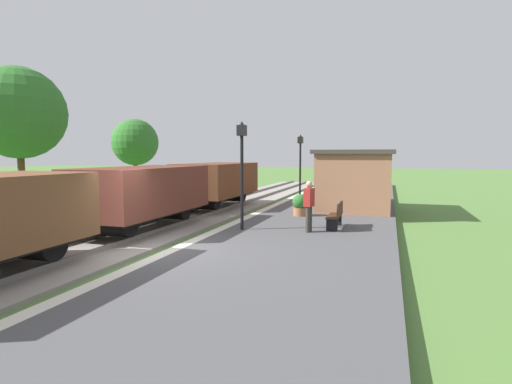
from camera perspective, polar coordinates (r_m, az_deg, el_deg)
name	(u,v)px	position (r m, az deg, el deg)	size (l,w,h in m)	color
ground_plane	(159,258)	(11.51, -13.47, -9.04)	(160.00, 160.00, 0.00)	#517A38
platform_slab	(272,264)	(10.22, 2.23, -10.01)	(6.00, 60.00, 0.25)	#4C4C4F
platform_edge_stripe	(172,250)	(11.25, -11.74, -8.01)	(0.36, 60.00, 0.01)	silver
track_ballast	(87,250)	(12.90, -22.67, -7.49)	(3.80, 60.00, 0.12)	gray
rail_near	(107,247)	(12.42, -20.16, -7.27)	(0.07, 60.00, 0.14)	slate
rail_far	(67,244)	(13.35, -25.05, -6.59)	(0.07, 60.00, 0.14)	slate
freight_train	(143,195)	(14.96, -15.61, -0.38)	(2.50, 19.40, 2.12)	brown
station_hut	(356,179)	(20.32, 13.92, 1.82)	(3.50, 5.80, 2.78)	#9E6B4C
bench_near_hut	(336,215)	(14.47, 11.22, -3.17)	(0.42, 1.50, 0.91)	#422819
person_waiting	(309,204)	(13.55, 7.45, -1.70)	(0.32, 0.43, 1.71)	#38332D
potted_planter	(300,205)	(17.18, 6.18, -1.77)	(0.64, 0.64, 0.92)	#9E6642
lamp_post_near	(242,155)	(13.82, -2.00, 5.20)	(0.28, 0.28, 3.70)	black
lamp_post_far	(300,155)	(22.99, 6.24, 5.19)	(0.28, 0.28, 3.70)	black
tree_trackside_mid	(18,113)	(19.90, -30.38, 9.52)	(3.82, 3.82, 6.47)	#4C3823
tree_trackside_far	(135,143)	(26.35, -16.63, 6.67)	(2.86, 2.86, 5.01)	#4C3823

